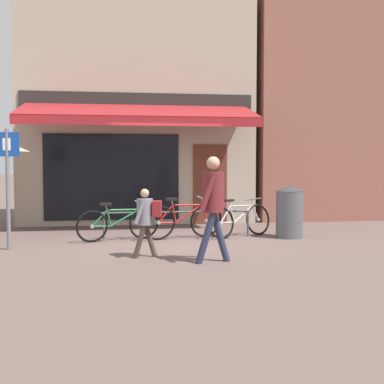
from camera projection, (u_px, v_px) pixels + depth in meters
The scene contains 11 objects.
ground_plane at pixel (172, 241), 9.85m from camera, with size 160.00×160.00×0.00m, color brown.
shop_front at pixel (137, 108), 13.79m from camera, with size 6.23×4.69×6.41m.
neighbour_building at pixel (352, 110), 15.24m from camera, with size 7.00×4.00×6.62m.
bike_rack_rail at pixel (177, 216), 10.32m from camera, with size 3.21×0.04×0.57m.
bicycle_green at pixel (118, 224), 9.87m from camera, with size 1.71×0.67×0.81m.
bicycle_red at pixel (183, 220), 10.13m from camera, with size 1.79×0.64×0.90m.
bicycle_silver at pixel (240, 220), 10.44m from camera, with size 1.62×0.94×0.85m.
pedestrian_adult at pixel (213, 198), 7.63m from camera, with size 0.61×0.50×1.71m.
pedestrian_child at pixel (147, 215), 8.07m from camera, with size 0.51×0.38×1.17m.
litter_bin at pixel (289, 212), 10.29m from camera, with size 0.59×0.59×1.12m.
parking_sign at pixel (8, 176), 8.77m from camera, with size 0.44×0.07×2.21m.
Camera 1 is at (-0.96, -9.74, 1.55)m, focal length 45.00 mm.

